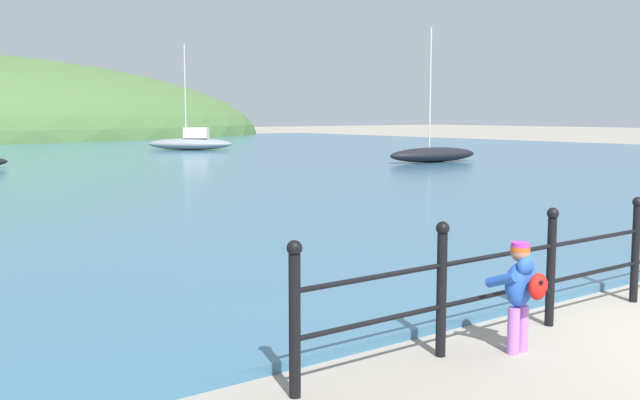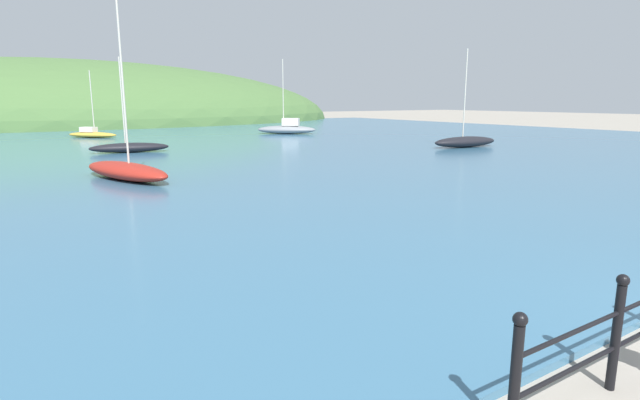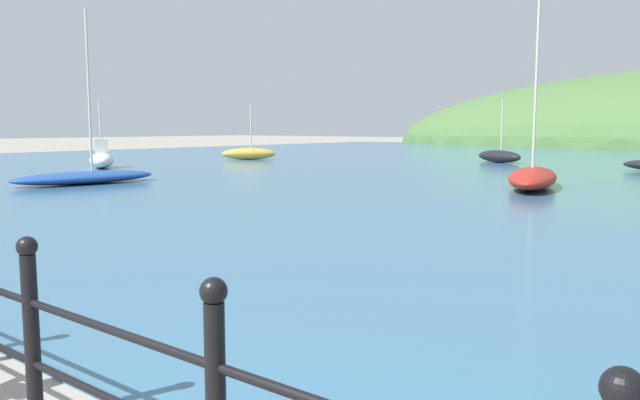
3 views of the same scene
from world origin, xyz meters
name	(u,v)px [view 2 (image 2 of 3)]	position (x,y,z in m)	size (l,w,h in m)	color
water	(133,145)	(0.00, 32.00, 0.05)	(80.00, 60.00, 0.10)	#386684
far_hillside	(63,123)	(0.00, 68.42, 0.00)	(72.86, 40.08, 15.23)	#476B38
boat_nearest_quay	(130,147)	(-1.33, 26.85, 0.38)	(4.09, 1.67, 4.89)	black
boat_blue_hull	(92,134)	(-1.20, 39.31, 0.37)	(3.53, 3.75, 4.80)	gold
boat_mid_harbor	(465,141)	(15.88, 19.20, 0.43)	(4.59, 1.62, 5.57)	black
boat_white_sailboat	(126,170)	(-3.54, 17.52, 0.41)	(2.61, 5.03, 5.94)	maroon
boat_far_right	(287,129)	(12.80, 35.02, 0.52)	(4.66, 4.27, 5.89)	gray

